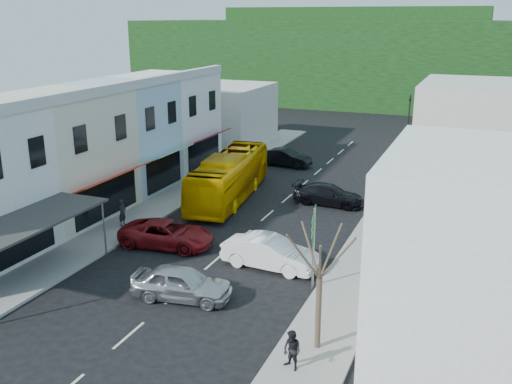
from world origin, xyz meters
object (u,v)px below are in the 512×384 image
Objects in this scene: car_white at (270,255)px; bus at (229,178)px; car_silver at (182,285)px; pedestrian_left at (122,213)px; street_tree at (320,279)px; traffic_signal at (408,124)px; car_red at (167,235)px; pedestrian_right at (292,349)px; direction_sign at (313,249)px.

bus is at bearing 38.70° from car_white.
bus reaches higher than car_silver.
street_tree is (15.02, -8.61, 2.10)m from pedestrian_left.
street_tree reaches higher than traffic_signal.
traffic_signal is at bearing 56.69° from bus.
street_tree is at bearing -129.23° from car_red.
car_silver is at bearing -150.00° from car_red.
direction_sign reaches higher than pedestrian_right.
traffic_signal reaches higher than pedestrian_right.
car_red is at bearing 163.86° from pedestrian_right.
pedestrian_right is at bearing -136.56° from car_red.
car_silver is 2.59× the size of pedestrian_left.
traffic_signal reaches higher than car_silver.
pedestrian_left is at bearing 82.98° from car_white.
car_silver is 10.52m from pedestrian_left.
pedestrian_left is at bearing 41.39° from car_silver.
bus is 9.49m from car_red.
pedestrian_left is at bearing 62.71° from car_red.
pedestrian_left is 17.89m from pedestrian_right.
bus is at bearing -27.08° from pedestrian_left.
pedestrian_left is 13.81m from direction_sign.
car_white is at bearing 99.27° from traffic_signal.
bus is at bearing 124.53° from street_tree.
street_tree reaches higher than pedestrian_left.
pedestrian_right is 7.04m from direction_sign.
bus is 22.37m from traffic_signal.
bus is 2.64× the size of car_silver.
street_tree reaches higher than pedestrian_right.
street_tree is at bearing -141.60° from car_white.
car_red is (-6.47, 0.51, 0.00)m from car_white.
traffic_signal is at bearing 76.79° from direction_sign.
street_tree is at bearing -112.06° from car_silver.
direction_sign is 31.56m from traffic_signal.
traffic_signal is (-1.18, 38.40, 1.75)m from pedestrian_right.
pedestrian_right is 0.42× the size of direction_sign.
direction_sign is at bearing -114.27° from car_white.
pedestrian_left is (-4.08, 1.55, 0.30)m from car_red.
car_white is (6.88, -9.96, -0.85)m from bus.
bus is at bearing 117.04° from direction_sign.
pedestrian_right is at bearing -127.65° from pedestrian_left.
direction_sign is (9.23, -2.00, 1.35)m from car_red.
street_tree is (4.47, -6.54, 2.40)m from car_white.
traffic_signal is (9.72, 20.11, 1.20)m from bus.
car_silver and car_white have the same top height.
bus is 6.82× the size of pedestrian_right.
pedestrian_right is at bearing -150.22° from car_white.
bus is at bearing -3.95° from car_red.
car_red is at bearing 89.54° from car_white.
pedestrian_left is 0.31× the size of traffic_signal.
street_tree is 1.12× the size of traffic_signal.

